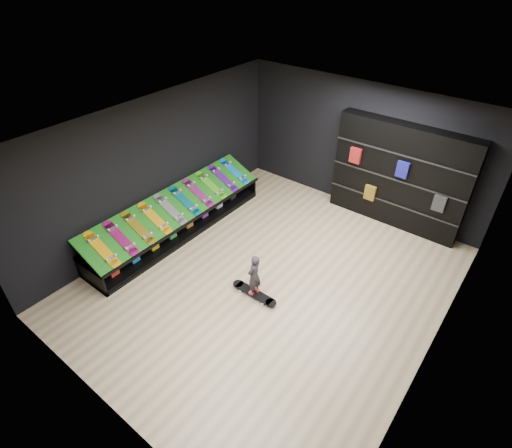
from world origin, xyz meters
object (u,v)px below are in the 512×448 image
Objects in this scene: back_shelving at (399,177)px; child at (254,282)px; floor_skateboard at (254,294)px; display_rack at (178,222)px.

child is (-1.01, -3.86, -0.83)m from back_shelving.
child is (-0.00, 0.00, 0.30)m from floor_skateboard.
display_rack is 4.59× the size of floor_skateboard.
display_rack is 2.64m from child.
back_shelving is at bearing 42.75° from display_rack.
child is at bearing -179.47° from floor_skateboard.
child is (2.58, -0.54, 0.10)m from display_rack.
floor_skateboard is (-1.01, -3.86, -1.13)m from back_shelving.
back_shelving is (3.59, 3.32, 0.93)m from display_rack.
back_shelving is at bearing 162.24° from child.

